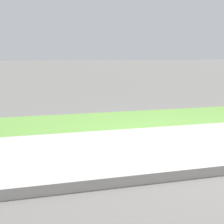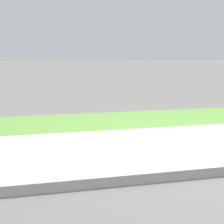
# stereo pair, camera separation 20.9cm
# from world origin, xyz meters

# --- Properties ---
(ground_plane) EXTENTS (120.00, 120.00, 0.00)m
(ground_plane) POSITION_xyz_m (0.00, 0.00, 0.00)
(ground_plane) COLOR #5B5956
(sidewalk_pavement) EXTENTS (18.00, 2.21, 0.01)m
(sidewalk_pavement) POSITION_xyz_m (0.00, 0.00, 0.01)
(sidewalk_pavement) COLOR #9E9993
(sidewalk_pavement) RESTS_ON ground
(grass_verge) EXTENTS (18.00, 1.73, 0.01)m
(grass_verge) POSITION_xyz_m (0.00, 1.97, 0.00)
(grass_verge) COLOR #568438
(grass_verge) RESTS_ON ground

